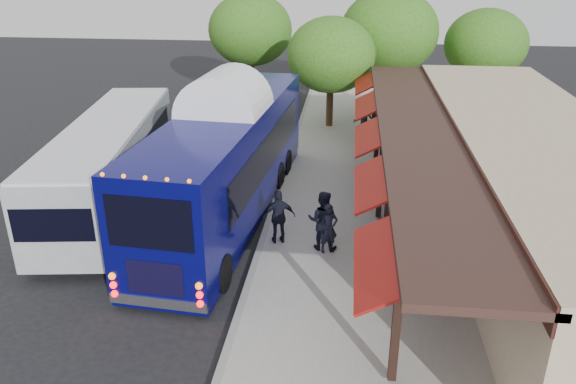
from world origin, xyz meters
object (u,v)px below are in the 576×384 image
at_px(coach_bus, 227,156).
at_px(ped_a, 328,228).
at_px(ped_d, 364,118).
at_px(sign_board, 386,211).
at_px(ped_b, 323,220).
at_px(ped_c, 279,217).
at_px(city_bus, 110,160).

bearing_deg(coach_bus, ped_a, -31.20).
bearing_deg(ped_d, sign_board, 104.12).
distance_m(coach_bus, ped_b, 4.33).
relative_size(ped_c, sign_board, 1.75).
xyz_separation_m(coach_bus, sign_board, (5.41, -1.00, -1.35)).
height_order(ped_a, ped_b, ped_b).
bearing_deg(ped_c, sign_board, -178.28).
distance_m(ped_c, ped_d, 12.09).
bearing_deg(coach_bus, sign_board, -5.56).
relative_size(ped_a, ped_d, 0.94).
bearing_deg(coach_bus, ped_c, -41.93).
height_order(city_bus, ped_c, city_bus).
xyz_separation_m(city_bus, ped_a, (8.07, -3.13, -0.74)).
height_order(coach_bus, ped_c, coach_bus).
xyz_separation_m(coach_bus, ped_a, (3.61, -2.63, -1.24)).
bearing_deg(coach_bus, ped_b, -30.55).
height_order(city_bus, sign_board, city_bus).
height_order(coach_bus, city_bus, coach_bus).
distance_m(coach_bus, sign_board, 5.67).
bearing_deg(ped_b, ped_c, -3.28).
distance_m(ped_a, ped_d, 12.28).
relative_size(ped_c, ped_d, 1.05).
xyz_separation_m(ped_b, ped_c, (-1.37, 0.25, -0.07)).
distance_m(ped_d, sign_board, 10.60).
bearing_deg(sign_board, city_bus, -173.59).
bearing_deg(sign_board, ped_d, 108.10).
relative_size(ped_a, ped_c, 0.90).
distance_m(coach_bus, city_bus, 4.51).
relative_size(city_bus, sign_board, 11.45).
bearing_deg(ped_d, ped_c, 87.68).
xyz_separation_m(ped_d, sign_board, (0.56, -10.58, -0.16)).
distance_m(city_bus, sign_board, 10.02).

